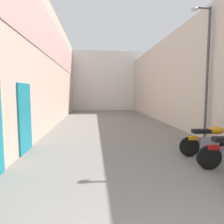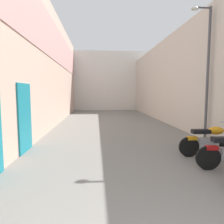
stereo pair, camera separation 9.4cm
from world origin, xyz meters
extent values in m
plane|color=slate|center=(0.00, 8.31, 0.00)|extent=(36.61, 36.61, 0.00)
cube|color=beige|center=(-3.52, 10.31, 3.29)|extent=(0.40, 20.61, 6.58)
cube|color=teal|center=(-3.30, 5.60, 1.10)|extent=(0.06, 1.10, 2.20)
cube|color=#DBA39E|center=(-3.31, 10.31, 4.74)|extent=(0.04, 20.61, 2.11)
cube|color=beige|center=(3.52, 10.31, 2.64)|extent=(0.40, 20.61, 5.27)
cube|color=silver|center=(0.00, 21.61, 3.14)|extent=(9.64, 2.00, 6.28)
cylinder|color=black|center=(1.75, 3.61, 0.30)|extent=(0.61, 0.15, 0.60)
cube|color=black|center=(2.09, 3.57, 0.76)|extent=(0.54, 0.28, 0.12)
cube|color=#AD1414|center=(1.83, 3.60, 0.56)|extent=(0.29, 0.17, 0.10)
cylinder|color=black|center=(1.74, 4.63, 0.30)|extent=(0.60, 0.09, 0.60)
cube|color=#9E9EA3|center=(2.32, 4.63, 0.42)|extent=(0.56, 0.21, 0.28)
ellipsoid|color=orange|center=(2.55, 4.62, 0.78)|extent=(0.48, 0.27, 0.24)
cube|color=black|center=(2.09, 4.63, 0.76)|extent=(0.52, 0.23, 0.12)
cube|color=orange|center=(1.82, 4.63, 0.56)|extent=(0.28, 0.14, 0.10)
cylinder|color=#47474C|center=(3.17, 6.29, 2.51)|extent=(0.10, 0.10, 5.02)
cylinder|color=#47474C|center=(2.87, 6.29, 4.97)|extent=(0.60, 0.07, 0.07)
ellipsoid|color=silver|center=(2.57, 6.29, 4.92)|extent=(0.28, 0.18, 0.14)
camera|label=1|loc=(-1.09, -1.00, 1.91)|focal=32.24mm
camera|label=2|loc=(-1.00, -1.01, 1.91)|focal=32.24mm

